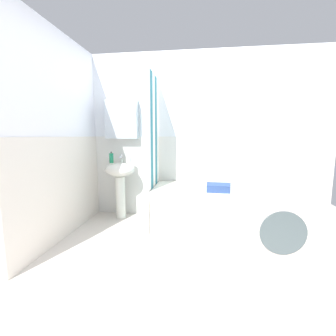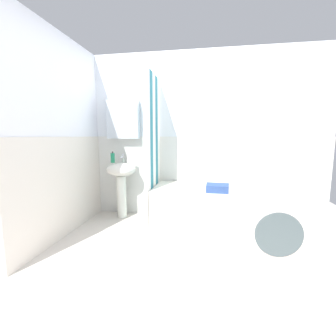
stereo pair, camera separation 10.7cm
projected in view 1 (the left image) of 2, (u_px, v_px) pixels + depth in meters
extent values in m
cube|color=beige|center=(193.00, 261.00, 2.28)|extent=(4.80, 5.60, 0.04)
cube|color=white|center=(196.00, 137.00, 3.36)|extent=(3.60, 0.05, 2.40)
cube|color=silver|center=(196.00, 177.00, 3.41)|extent=(3.60, 0.02, 1.20)
cube|color=silver|center=(122.00, 119.00, 3.37)|extent=(0.48, 0.12, 0.56)
cube|color=white|center=(59.00, 137.00, 2.65)|extent=(0.05, 1.81, 2.40)
cube|color=silver|center=(65.00, 188.00, 2.73)|extent=(0.02, 1.81, 1.20)
cylinder|color=silver|center=(120.00, 197.00, 3.38)|extent=(0.14, 0.14, 0.62)
ellipsoid|color=silver|center=(120.00, 170.00, 3.33)|extent=(0.44, 0.34, 0.20)
cylinder|color=silver|center=(122.00, 161.00, 3.41)|extent=(0.03, 0.03, 0.05)
cylinder|color=silver|center=(120.00, 157.00, 3.35)|extent=(0.02, 0.10, 0.02)
sphere|color=silver|center=(122.00, 155.00, 3.40)|extent=(0.03, 0.03, 0.03)
cylinder|color=#1E7E55|center=(111.00, 158.00, 3.31)|extent=(0.06, 0.06, 0.14)
sphere|color=#2A2829|center=(111.00, 152.00, 3.29)|extent=(0.02, 0.02, 0.02)
cylinder|color=white|center=(128.00, 160.00, 3.32)|extent=(0.07, 0.07, 0.09)
cube|color=silver|center=(213.00, 207.00, 3.04)|extent=(1.55, 0.73, 0.54)
cube|color=silver|center=(149.00, 153.00, 2.76)|extent=(0.01, 0.15, 2.00)
cube|color=#256C80|center=(151.00, 153.00, 2.90)|extent=(0.01, 0.15, 2.00)
cube|color=white|center=(154.00, 152.00, 3.05)|extent=(0.01, 0.15, 2.00)
cube|color=#276F81|center=(156.00, 151.00, 3.19)|extent=(0.01, 0.15, 2.00)
cube|color=white|center=(158.00, 150.00, 3.33)|extent=(0.01, 0.15, 2.00)
cylinder|color=gold|center=(262.00, 180.00, 3.19)|extent=(0.06, 0.06, 0.13)
cylinder|color=#212626|center=(262.00, 174.00, 3.18)|extent=(0.04, 0.04, 0.02)
cylinder|color=white|center=(252.00, 178.00, 3.21)|extent=(0.04, 0.04, 0.18)
cylinder|color=black|center=(253.00, 170.00, 3.19)|extent=(0.03, 0.03, 0.02)
cylinder|color=#2C55A4|center=(245.00, 180.00, 3.20)|extent=(0.05, 0.05, 0.12)
cylinder|color=black|center=(245.00, 174.00, 3.19)|extent=(0.03, 0.03, 0.02)
cube|color=navy|center=(220.00, 188.00, 2.80)|extent=(0.34, 0.24, 0.09)
cube|color=silver|center=(270.00, 223.00, 2.07)|extent=(0.63, 0.64, 0.87)
cube|color=silver|center=(276.00, 125.00, 1.94)|extent=(0.63, 0.64, 0.87)
cylinder|color=#495658|center=(283.00, 233.00, 1.74)|extent=(0.35, 0.01, 0.35)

